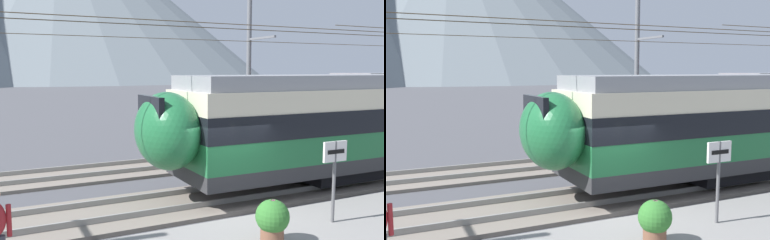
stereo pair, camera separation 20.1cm
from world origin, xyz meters
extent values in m
plane|color=#4C4C51|center=(0.00, 0.00, 0.00)|extent=(400.00, 400.00, 0.00)
cube|color=slate|center=(0.00, 1.45, 0.06)|extent=(120.00, 3.00, 0.12)
cube|color=gray|center=(0.00, 0.73, 0.20)|extent=(120.00, 0.07, 0.16)
cube|color=gray|center=(0.00, 2.16, 0.20)|extent=(120.00, 0.07, 0.16)
cube|color=slate|center=(0.00, 6.35, 0.06)|extent=(120.00, 3.00, 0.12)
cube|color=gray|center=(0.00, 5.63, 0.20)|extent=(120.00, 0.07, 0.16)
cube|color=gray|center=(0.00, 7.06, 0.20)|extent=(120.00, 0.07, 0.16)
cube|color=black|center=(4.89, 1.45, 0.49)|extent=(2.80, 2.33, 0.42)
ellipsoid|color=#1E6638|center=(-1.27, 1.45, 2.27)|extent=(1.80, 2.67, 2.25)
cube|color=black|center=(-1.77, 1.45, 2.70)|extent=(0.16, 1.74, 1.19)
ellipsoid|color=maroon|center=(9.96, 6.35, 2.27)|extent=(1.80, 2.70, 2.25)
cube|color=black|center=(9.46, 6.35, 2.70)|extent=(0.16, 1.76, 1.19)
cylinder|color=slate|center=(5.94, 8.34, 3.99)|extent=(0.24, 0.24, 7.98)
cube|color=slate|center=(5.94, 7.35, 5.52)|extent=(0.10, 2.30, 0.10)
cylinder|color=#473823|center=(5.94, 6.35, 5.27)|extent=(44.44, 0.02, 0.02)
cylinder|color=#59595B|center=(1.64, -2.15, 1.30)|extent=(0.08, 0.08, 2.02)
cube|color=silver|center=(1.64, -2.15, 2.06)|extent=(0.70, 0.06, 0.50)
cube|color=black|center=(1.64, -2.18, 2.06)|extent=(0.52, 0.01, 0.10)
cylinder|color=maroon|center=(-5.64, -1.85, 1.38)|extent=(0.09, 0.09, 0.58)
cylinder|color=brown|center=(-0.49, -2.58, 0.49)|extent=(0.50, 0.50, 0.38)
sphere|color=#33752D|center=(-0.49, -2.58, 0.90)|extent=(0.73, 0.73, 0.73)
sphere|color=#DB5193|center=(-0.49, -2.58, 1.06)|extent=(0.40, 0.40, 0.40)
camera|label=1|loc=(-5.84, -9.81, 4.03)|focal=39.89mm
camera|label=2|loc=(-5.65, -9.89, 4.03)|focal=39.89mm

